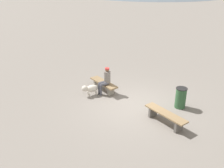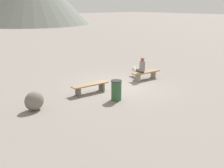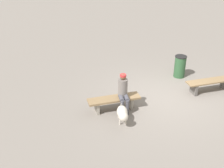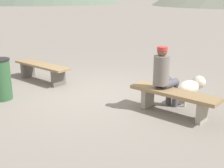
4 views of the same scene
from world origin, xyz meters
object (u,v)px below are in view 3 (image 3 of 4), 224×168
object	(u,v)px
bench_right	(114,101)
trash_bin	(180,66)
bench_left	(210,83)
dog	(123,113)
seated_person	(123,91)

from	to	relation	value
bench_right	trash_bin	size ratio (longest dim) A/B	1.96
bench_left	trash_bin	bearing A→B (deg)	-72.01
bench_right	dog	world-z (taller)	dog
bench_left	trash_bin	distance (m)	1.56
seated_person	trash_bin	bearing A→B (deg)	-142.23
bench_left	seated_person	world-z (taller)	seated_person
seated_person	dog	size ratio (longest dim) A/B	1.47
seated_person	trash_bin	distance (m)	3.55
bench_right	dog	bearing A→B (deg)	92.48
bench_right	trash_bin	xyz separation A→B (m)	(-3.46, -1.46, 0.10)
seated_person	trash_bin	xyz separation A→B (m)	(-3.17, -1.57, -0.29)
seated_person	dog	world-z (taller)	seated_person
bench_right	dog	xyz separation A→B (m)	(0.02, 0.80, 0.00)
dog	trash_bin	size ratio (longest dim) A/B	0.97
seated_person	dog	bearing A→B (deg)	77.81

